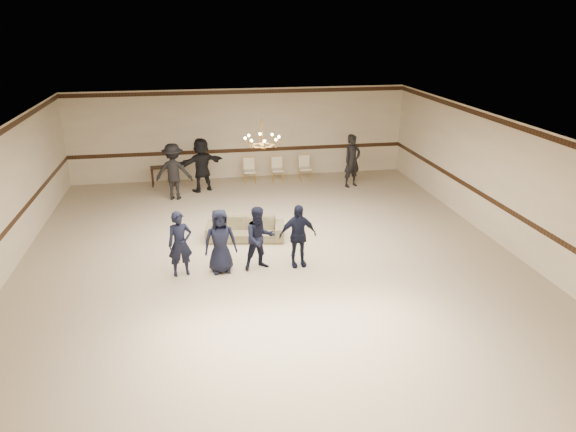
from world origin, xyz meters
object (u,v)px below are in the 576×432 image
Objects in this scene: boy_c at (259,238)px; banquet_chair_right at (305,168)px; adult_mid at (202,165)px; banquet_chair_mid at (278,170)px; banquet_chair_left at (250,171)px; boy_a at (180,244)px; settee at (245,228)px; console_table at (163,176)px; boy_b at (220,241)px; adult_left at (174,172)px; adult_right at (352,161)px; chandelier at (262,132)px; boy_d at (298,236)px.

boy_c reaches higher than banquet_chair_right.
adult_mid reaches higher than banquet_chair_mid.
boy_a is at bearing -108.13° from banquet_chair_left.
console_table is (-2.32, 5.26, 0.05)m from settee.
banquet_chair_right is (4.33, 6.86, -0.33)m from boy_a.
boy_b is 5.66m from adult_left.
adult_right is (4.86, 5.84, 0.15)m from boy_b.
banquet_chair_mid is at bearing 52.40° from boy_a.
adult_mid is (0.66, 6.24, 0.15)m from boy_a.
adult_right is at bearing -14.93° from console_table.
adult_mid reaches higher than console_table.
boy_a is 7.63m from banquet_chair_mid.
chandelier is 4.95m from adult_left.
banquet_chair_right is at bearing 166.17° from adult_mid.
boy_d is at bearing -86.29° from banquet_chair_left.
adult_mid is at bearing -35.88° from console_table.
banquet_chair_mid is (0.63, 6.86, -0.33)m from boy_d.
boy_a is (-2.12, -1.65, -2.11)m from chandelier.
boy_d is 7.06m from banquet_chair_right.
boy_b is at bearing -81.61° from console_table.
boy_a reaches higher than banquet_chair_right.
chandelier is 5.20m from adult_mid.
banquet_chair_left is 1.00× the size of banquet_chair_right.
banquet_chair_right is at bearing 0.59° from banquet_chair_left.
banquet_chair_mid is at bearing -150.01° from adult_left.
adult_left is 2.93m from banquet_chair_left.
chandelier is 3.42m from boy_a.
boy_c is 0.84× the size of adult_left.
adult_right is 3.61m from banquet_chair_left.
banquet_chair_left is 1.00m from banquet_chair_mid.
banquet_chair_left is at bearing 89.22° from boy_d.
chandelier reaches higher than adult_left.
settee is 2.36× the size of banquet_chair_right.
adult_right is 2.09× the size of banquet_chair_right.
boy_d reaches higher than banquet_chair_right.
boy_b is at bearing -115.59° from banquet_chair_right.
boy_d reaches higher than settee.
boy_b is 1.00× the size of boy_d.
boy_d is 1.75× the size of banquet_chair_mid.
boy_b is 2.01m from settee.
boy_b is 0.74× the size of settee.
boy_c reaches higher than banquet_chair_left.
boy_c is 1.75× the size of banquet_chair_left.
boy_a is 1.85× the size of console_table.
boy_b and boy_d have the same top height.
adult_right reaches higher than boy_c.
adult_mid reaches higher than boy_c.
adult_right is at bearing -22.27° from banquet_chair_mid.
boy_c is 1.75× the size of banquet_chair_right.
banquet_chair_left is 3.01m from console_table.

